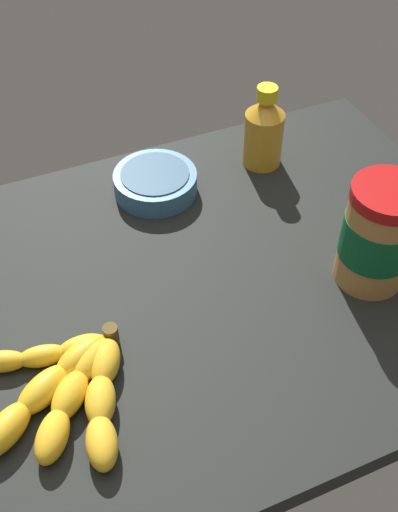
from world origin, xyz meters
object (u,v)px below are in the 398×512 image
Objects in this scene: peanut_butter_jar at (378,235)px; honey_bottle at (264,130)px; small_bowl at (155,182)px; banana_bunch at (68,389)px.

peanut_butter_jar is 29.91cm from honey_bottle.
peanut_butter_jar reaches higher than honey_bottle.
honey_bottle is (-1.88, 29.81, -1.57)cm from peanut_butter_jar.
small_bowl is (-19.61, -0.18, -4.56)cm from honey_bottle.
small_bowl is at bearing -179.46° from honey_bottle.
honey_bottle reaches higher than small_bowl.
honey_bottle is 20.13cm from small_bowl.
banana_bunch is 45.40cm from peanut_butter_jar.
small_bowl is (23.40, 32.13, 0.18)cm from banana_bunch.
peanut_butter_jar is at bearing 3.19° from banana_bunch.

